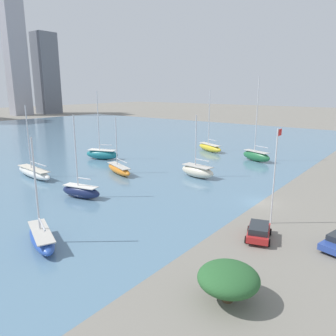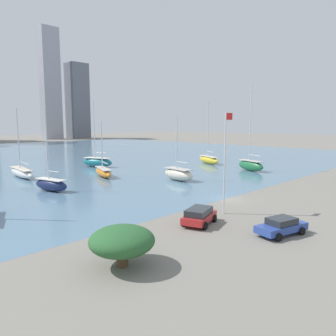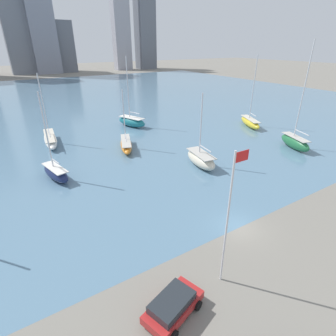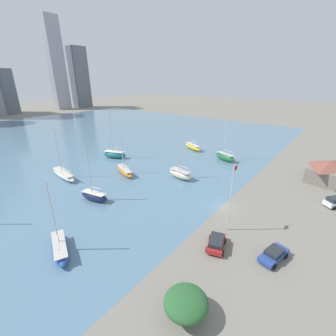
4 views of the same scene
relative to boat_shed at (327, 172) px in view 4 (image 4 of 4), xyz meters
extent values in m
plane|color=gray|center=(-25.34, 13.60, -2.27)|extent=(500.00, 500.00, 0.00)
cube|color=slate|center=(-25.34, 83.60, -2.26)|extent=(180.00, 140.00, 0.00)
cube|color=slate|center=(0.00, 0.00, -0.55)|extent=(10.70, 7.83, 3.44)
pyramid|color=brown|center=(0.00, 0.00, 1.72)|extent=(10.70, 7.83, 1.09)
cylinder|color=silver|center=(-31.16, 9.88, 3.05)|extent=(0.14, 0.14, 10.63)
cube|color=red|center=(-30.54, 9.88, 7.86)|extent=(1.10, 0.03, 0.70)
cylinder|color=#4C3823|center=(-46.50, 7.22, -1.86)|extent=(0.79, 0.79, 0.81)
ellipsoid|color=#285B2D|center=(-46.50, 7.22, -0.50)|extent=(4.38, 4.38, 1.90)
cube|color=slate|center=(-3.14, 185.42, 12.11)|extent=(10.09, 15.12, 28.75)
cube|color=#9E9EA8|center=(33.08, 179.38, 30.14)|extent=(10.61, 7.03, 64.80)
cube|color=slate|center=(50.12, 178.41, 20.89)|extent=(11.65, 10.51, 46.32)
ellipsoid|color=yellow|center=(2.13, 37.46, -1.39)|extent=(5.19, 8.52, 1.75)
cube|color=beige|center=(2.13, 37.46, -0.56)|extent=(4.26, 6.99, 0.10)
cube|color=#2D2D33|center=(2.13, 37.46, -1.87)|extent=(0.77, 1.46, 0.79)
cylinder|color=silver|center=(2.39, 38.04, 5.83)|extent=(0.18, 0.18, 12.68)
cylinder|color=silver|center=(1.77, 36.66, 0.59)|extent=(1.37, 2.83, 0.14)
ellipsoid|color=orange|center=(-26.14, 39.29, -1.51)|extent=(4.71, 8.57, 1.51)
cube|color=#BCB7AD|center=(-26.14, 39.29, -0.80)|extent=(3.86, 7.03, 0.10)
cube|color=#2D2D33|center=(-26.14, 39.29, -1.92)|extent=(0.69, 1.48, 0.68)
cylinder|color=silver|center=(-25.91, 39.89, 3.43)|extent=(0.18, 0.18, 8.35)
cylinder|color=silver|center=(-26.65, 37.95, 0.35)|extent=(1.60, 3.93, 0.14)
ellipsoid|color=#19234C|center=(-38.54, 33.85, -1.41)|extent=(3.16, 6.39, 1.71)
cube|color=silver|center=(-38.54, 33.85, -0.60)|extent=(2.59, 5.24, 0.10)
cube|color=#2D2D33|center=(-38.54, 33.85, -1.88)|extent=(0.40, 1.11, 0.77)
cylinder|color=silver|center=(-38.64, 34.30, 4.26)|extent=(0.18, 0.18, 9.63)
cylinder|color=silver|center=(-38.40, 33.21, 0.55)|extent=(0.64, 2.20, 0.14)
ellipsoid|color=beige|center=(-19.63, 27.02, -1.26)|extent=(3.36, 6.91, 2.01)
cube|color=#BCB7AD|center=(-19.63, 27.02, -0.30)|extent=(2.75, 5.67, 0.10)
cube|color=#2D2D33|center=(-19.63, 27.02, -1.81)|extent=(0.32, 1.20, 0.90)
cylinder|color=silver|center=(-19.56, 27.51, 3.97)|extent=(0.18, 0.18, 8.46)
cylinder|color=silver|center=(-19.76, 26.02, 0.85)|extent=(0.56, 3.00, 0.14)
ellipsoid|color=white|center=(-36.69, 48.86, -1.47)|extent=(3.05, 10.73, 1.58)
cube|color=beige|center=(-36.69, 48.86, -0.73)|extent=(2.50, 8.80, 0.10)
cube|color=#2D2D33|center=(-36.69, 48.86, -1.91)|extent=(0.34, 1.91, 0.71)
cylinder|color=silver|center=(-36.62, 49.65, 4.55)|extent=(0.18, 0.18, 10.47)
cylinder|color=silver|center=(-36.88, 46.90, 0.42)|extent=(0.67, 5.50, 0.14)
ellipsoid|color=#284CA8|center=(-49.74, 25.39, -1.54)|extent=(4.73, 7.77, 1.44)
cube|color=#BCB7AD|center=(-49.74, 25.39, -0.88)|extent=(3.88, 6.37, 0.10)
cube|color=#2D2D33|center=(-49.74, 25.39, -1.94)|extent=(0.67, 1.32, 0.65)
cylinder|color=silver|center=(-49.52, 25.92, 3.65)|extent=(0.18, 0.18, 8.94)
cylinder|color=silver|center=(-50.16, 24.39, 0.27)|extent=(1.40, 3.11, 0.14)
ellipsoid|color=#236B3D|center=(-1.45, 24.24, -1.22)|extent=(4.08, 7.21, 2.08)
cube|color=#BCB7AD|center=(-1.45, 24.24, -0.23)|extent=(3.34, 5.91, 0.10)
cube|color=#2D2D33|center=(-1.45, 24.24, -1.79)|extent=(0.56, 1.24, 0.94)
cylinder|color=silver|center=(-1.28, 24.73, 7.30)|extent=(0.18, 0.18, 14.95)
cylinder|color=silver|center=(-1.83, 23.13, 0.92)|extent=(1.25, 3.25, 0.14)
ellipsoid|color=#1E757F|center=(-19.67, 51.03, -1.25)|extent=(4.94, 7.69, 2.03)
cube|color=silver|center=(-19.67, 51.03, -0.28)|extent=(4.05, 6.31, 0.10)
cube|color=#2D2D33|center=(-19.67, 51.03, -1.81)|extent=(0.63, 1.28, 0.91)
cylinder|color=silver|center=(-19.87, 51.54, 5.85)|extent=(0.18, 0.18, 12.17)
cylinder|color=silver|center=(-19.34, 50.21, 0.87)|extent=(1.18, 2.72, 0.14)
cube|color=#284293|center=(-33.18, 2.55, -1.63)|extent=(5.00, 2.96, 0.60)
cube|color=#23282D|center=(-33.18, 2.55, -1.06)|extent=(2.67, 2.18, 0.55)
cylinder|color=black|center=(-31.54, 3.13, -1.93)|extent=(0.72, 0.42, 0.67)
cylinder|color=black|center=(-32.00, 1.26, -1.93)|extent=(0.72, 0.42, 0.67)
cylinder|color=black|center=(-34.35, 3.83, -1.93)|extent=(0.72, 0.42, 0.67)
cylinder|color=black|center=(-34.82, 1.97, -1.93)|extent=(0.72, 0.42, 0.67)
cube|color=#B22323|center=(-35.76, 9.40, -1.61)|extent=(4.67, 3.29, 0.62)
cube|color=#23282D|center=(-35.92, 9.35, -1.00)|extent=(3.39, 2.65, 0.60)
cylinder|color=black|center=(-34.85, 10.81, -1.92)|extent=(0.75, 0.49, 0.69)
cylinder|color=black|center=(-34.19, 8.82, -1.92)|extent=(0.75, 0.49, 0.69)
cylinder|color=black|center=(-37.34, 9.99, -1.92)|extent=(0.75, 0.49, 0.69)
cylinder|color=black|center=(-36.68, 7.99, -1.92)|extent=(0.75, 0.49, 0.69)
cube|color=white|center=(-12.22, -2.81, -1.52)|extent=(4.57, 4.11, 0.80)
cylinder|color=black|center=(-13.86, -2.73, -1.92)|extent=(0.70, 0.62, 0.69)
cylinder|color=black|center=(-12.71, -1.24, -1.92)|extent=(0.70, 0.62, 0.69)
camera|label=1|loc=(-65.21, -1.89, 12.38)|focal=35.00mm
camera|label=2|loc=(-59.09, -9.47, 7.16)|focal=35.00mm
camera|label=3|loc=(-42.22, -0.32, 14.12)|focal=28.00mm
camera|label=4|loc=(-59.59, -0.95, 19.46)|focal=24.00mm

